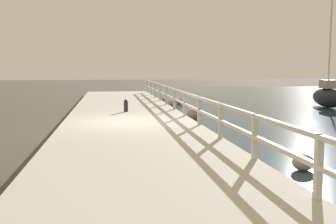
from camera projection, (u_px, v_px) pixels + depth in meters
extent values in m
plane|color=#4C473D|center=(130.00, 130.00, 13.95)|extent=(120.00, 120.00, 0.00)
cube|color=beige|center=(130.00, 126.00, 13.93)|extent=(4.67, 36.00, 0.31)
cube|color=beige|center=(318.00, 167.00, 5.63)|extent=(0.10, 0.10, 0.95)
cube|color=beige|center=(255.00, 137.00, 8.07)|extent=(0.10, 0.10, 0.95)
cube|color=beige|center=(220.00, 121.00, 10.52)|extent=(0.10, 0.10, 0.95)
cube|color=beige|center=(199.00, 111.00, 12.97)|extent=(0.10, 0.10, 0.95)
cube|color=beige|center=(185.00, 104.00, 15.42)|extent=(0.10, 0.10, 0.95)
cube|color=beige|center=(174.00, 99.00, 17.87)|extent=(0.10, 0.10, 0.95)
cube|color=beige|center=(166.00, 95.00, 20.32)|extent=(0.10, 0.10, 0.95)
cube|color=beige|center=(160.00, 92.00, 22.77)|extent=(0.10, 0.10, 0.95)
cube|color=beige|center=(155.00, 90.00, 25.21)|extent=(0.10, 0.10, 0.95)
cube|color=beige|center=(151.00, 88.00, 27.66)|extent=(0.10, 0.10, 0.95)
cube|color=beige|center=(147.00, 86.00, 30.11)|extent=(0.10, 0.10, 0.95)
cube|color=beige|center=(191.00, 95.00, 14.15)|extent=(0.09, 32.50, 0.08)
cube|color=beige|center=(191.00, 107.00, 14.20)|extent=(0.09, 32.50, 0.08)
ellipsoid|color=gray|center=(303.00, 162.00, 8.41)|extent=(0.48, 0.43, 0.36)
ellipsoid|color=gray|center=(163.00, 100.00, 25.53)|extent=(0.38, 0.34, 0.28)
ellipsoid|color=slate|center=(194.00, 115.00, 16.47)|extent=(0.63, 0.57, 0.48)
ellipsoid|color=gray|center=(171.00, 103.00, 22.46)|extent=(0.48, 0.43, 0.36)
ellipsoid|color=gray|center=(179.00, 101.00, 24.03)|extent=(0.50, 0.45, 0.37)
cylinder|color=black|center=(126.00, 107.00, 16.95)|extent=(0.18, 0.18, 0.42)
sphere|color=black|center=(126.00, 101.00, 16.92)|extent=(0.16, 0.16, 0.16)
ellipsoid|color=black|center=(328.00, 98.00, 21.84)|extent=(1.22, 3.27, 1.06)
cube|color=#9E937F|center=(328.00, 84.00, 21.75)|extent=(0.74, 0.96, 0.46)
cylinder|color=silver|center=(331.00, 32.00, 21.44)|extent=(0.09, 0.09, 6.11)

